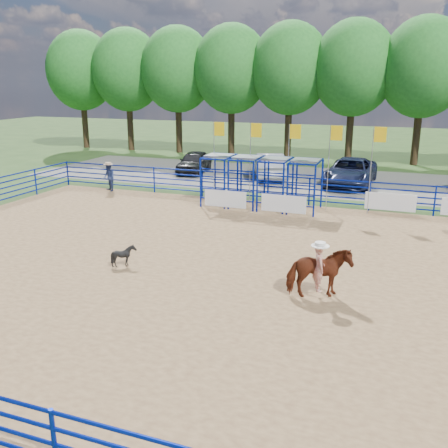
# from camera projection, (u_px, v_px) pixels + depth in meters

# --- Properties ---
(ground) EXTENTS (120.00, 120.00, 0.00)m
(ground) POSITION_uv_depth(u_px,v_px,m) (251.00, 272.00, 16.88)
(ground) COLOR #334F1F
(ground) RESTS_ON ground
(arena_dirt) EXTENTS (30.00, 20.00, 0.02)m
(arena_dirt) POSITION_uv_depth(u_px,v_px,m) (251.00, 272.00, 16.88)
(arena_dirt) COLOR #96744B
(arena_dirt) RESTS_ON ground
(gravel_strip) EXTENTS (40.00, 10.00, 0.01)m
(gravel_strip) POSITION_uv_depth(u_px,v_px,m) (330.00, 181.00, 32.19)
(gravel_strip) COLOR slate
(gravel_strip) RESTS_ON ground
(horse_and_rider) EXTENTS (2.02, 1.50, 2.43)m
(horse_and_rider) POSITION_uv_depth(u_px,v_px,m) (319.00, 270.00, 14.66)
(horse_and_rider) COLOR #612713
(horse_and_rider) RESTS_ON arena_dirt
(calf) EXTENTS (0.78, 0.72, 0.78)m
(calf) POSITION_uv_depth(u_px,v_px,m) (124.00, 256.00, 17.28)
(calf) COLOR black
(calf) RESTS_ON arena_dirt
(spectator_cowboy) EXTENTS (0.99, 0.95, 1.66)m
(spectator_cowboy) POSITION_uv_depth(u_px,v_px,m) (109.00, 177.00, 29.08)
(spectator_cowboy) COLOR navy
(spectator_cowboy) RESTS_ON arena_dirt
(car_a) EXTENTS (2.37, 4.61, 1.50)m
(car_a) POSITION_uv_depth(u_px,v_px,m) (194.00, 162.00, 35.09)
(car_a) COLOR black
(car_a) RESTS_ON gravel_strip
(car_b) EXTENTS (3.34, 5.32, 1.65)m
(car_b) POSITION_uv_depth(u_px,v_px,m) (270.00, 166.00, 33.06)
(car_b) COLOR #9A9DA2
(car_b) RESTS_ON gravel_strip
(car_c) EXTENTS (2.92, 5.99, 1.64)m
(car_c) POSITION_uv_depth(u_px,v_px,m) (350.00, 172.00, 30.82)
(car_c) COLOR #161B37
(car_c) RESTS_ON gravel_strip
(perimeter_fence) EXTENTS (30.10, 20.10, 1.50)m
(perimeter_fence) POSITION_uv_depth(u_px,v_px,m) (251.00, 251.00, 16.68)
(perimeter_fence) COLOR #061A8F
(perimeter_fence) RESTS_ON ground
(chute_assembly) EXTENTS (19.32, 2.41, 4.20)m
(chute_assembly) POSITION_uv_depth(u_px,v_px,m) (268.00, 184.00, 25.13)
(chute_assembly) COLOR #061A8F
(chute_assembly) RESTS_ON ground
(treeline) EXTENTS (56.40, 6.40, 11.24)m
(treeline) POSITION_uv_depth(u_px,v_px,m) (354.00, 63.00, 38.21)
(treeline) COLOR #3F2B19
(treeline) RESTS_ON ground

